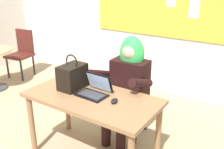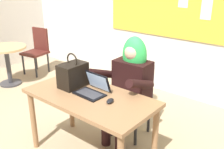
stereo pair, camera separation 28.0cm
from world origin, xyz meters
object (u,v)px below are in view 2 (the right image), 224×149
(chair_spare_by_window, at_px, (37,48))
(person_costumed, at_px, (129,81))
(computer_mouse, at_px, (110,101))
(side_table_round, at_px, (7,57))
(handbag, at_px, (73,75))
(desk_main, at_px, (90,104))
(chair_at_desk, at_px, (134,96))
(laptop, at_px, (93,89))

(chair_spare_by_window, bearing_deg, person_costumed, 67.27)
(computer_mouse, xyz_separation_m, side_table_round, (-2.80, 0.52, -0.25))
(handbag, distance_m, chair_spare_by_window, 2.68)
(person_costumed, bearing_deg, chair_spare_by_window, -105.67)
(computer_mouse, bearing_deg, chair_spare_by_window, 141.66)
(handbag, bearing_deg, computer_mouse, -4.28)
(handbag, bearing_deg, desk_main, -10.19)
(chair_at_desk, xyz_separation_m, computer_mouse, (0.20, -0.70, 0.26))
(desk_main, distance_m, side_table_round, 2.60)
(person_costumed, distance_m, computer_mouse, 0.60)
(laptop, bearing_deg, desk_main, -77.70)
(person_costumed, distance_m, side_table_round, 2.63)
(handbag, bearing_deg, laptop, 1.17)
(handbag, distance_m, side_table_round, 2.33)
(desk_main, relative_size, handbag, 3.60)
(desk_main, relative_size, side_table_round, 1.93)
(person_costumed, height_order, handbag, person_costumed)
(handbag, height_order, chair_spare_by_window, handbag)
(chair_at_desk, bearing_deg, desk_main, -10.76)
(chair_at_desk, distance_m, person_costumed, 0.26)
(person_costumed, bearing_deg, desk_main, -9.22)
(person_costumed, bearing_deg, chair_at_desk, -177.40)
(handbag, relative_size, side_table_round, 0.54)
(desk_main, relative_size, person_costumed, 1.09)
(desk_main, distance_m, chair_spare_by_window, 2.94)
(laptop, xyz_separation_m, chair_spare_by_window, (-2.65, 1.19, -0.29))
(desk_main, bearing_deg, computer_mouse, 2.50)
(laptop, bearing_deg, handbag, -176.56)
(side_table_round, bearing_deg, chair_spare_by_window, 98.91)
(handbag, bearing_deg, person_costumed, 54.96)
(desk_main, height_order, computer_mouse, computer_mouse)
(side_table_round, xyz_separation_m, chair_spare_by_window, (-0.11, 0.72, -0.02))
(side_table_round, bearing_deg, computer_mouse, -10.50)
(chair_at_desk, height_order, side_table_round, chair_at_desk)
(handbag, height_order, side_table_round, handbag)
(laptop, distance_m, computer_mouse, 0.28)
(person_costumed, distance_m, handbag, 0.66)
(desk_main, distance_m, person_costumed, 0.59)
(computer_mouse, height_order, handbag, handbag)
(computer_mouse, xyz_separation_m, chair_spare_by_window, (-2.92, 1.24, -0.26))
(handbag, xyz_separation_m, chair_spare_by_window, (-2.36, 1.20, -0.38))
(handbag, bearing_deg, side_table_round, 168.01)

